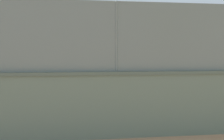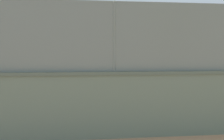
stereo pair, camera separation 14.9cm
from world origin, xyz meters
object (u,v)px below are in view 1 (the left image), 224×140
player_near_wall_returning (53,72)px  player_baseline_waiting (77,81)px  player_crossing_court (127,86)px  sports_ball (107,69)px

player_near_wall_returning → player_baseline_waiting: bearing=110.5°
player_crossing_court → sports_ball: player_crossing_court is taller
player_near_wall_returning → sports_ball: 5.64m
player_baseline_waiting → player_near_wall_returning: (1.43, -3.82, 0.16)m
player_baseline_waiting → player_near_wall_returning: player_near_wall_returning is taller
player_baseline_waiting → player_crossing_court: size_ratio=0.94×
player_near_wall_returning → player_crossing_court: player_near_wall_returning is taller
player_baseline_waiting → sports_ball: player_baseline_waiting is taller
player_near_wall_returning → sports_ball: player_near_wall_returning is taller
player_crossing_court → sports_ball: 1.72m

